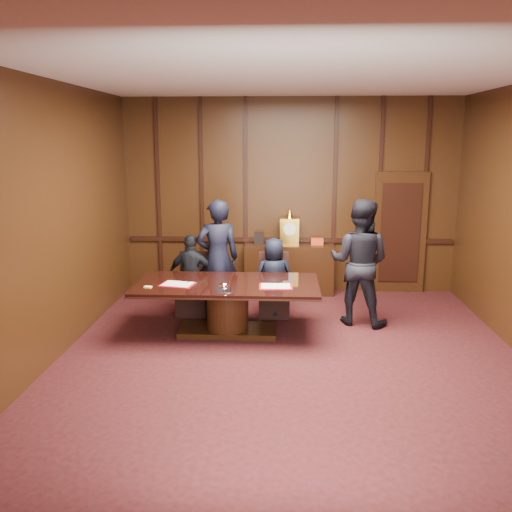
{
  "coord_description": "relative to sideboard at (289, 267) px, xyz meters",
  "views": [
    {
      "loc": [
        -0.11,
        -6.34,
        2.78
      ],
      "look_at": [
        -0.52,
        1.59,
        1.05
      ],
      "focal_mm": 38.0,
      "sensor_mm": 36.0,
      "label": 1
    }
  ],
  "objects": [
    {
      "name": "room",
      "position": [
        0.07,
        -3.12,
        1.24
      ],
      "size": [
        7.0,
        7.04,
        3.5
      ],
      "color": "black",
      "rests_on": "ground"
    },
    {
      "name": "sideboard",
      "position": [
        0.0,
        0.0,
        0.0
      ],
      "size": [
        1.6,
        0.45,
        1.54
      ],
      "color": "black",
      "rests_on": "ground"
    },
    {
      "name": "conference_table",
      "position": [
        -0.9,
        -2.16,
        0.02
      ],
      "size": [
        2.62,
        1.32,
        0.76
      ],
      "color": "black",
      "rests_on": "ground"
    },
    {
      "name": "folder_left",
      "position": [
        -1.59,
        -2.31,
        0.28
      ],
      "size": [
        0.52,
        0.42,
        0.02
      ],
      "rotation": [
        0.0,
        0.0,
        -0.2
      ],
      "color": "#A00E1A",
      "rests_on": "conference_table"
    },
    {
      "name": "folder_right",
      "position": [
        -0.21,
        -2.35,
        0.28
      ],
      "size": [
        0.47,
        0.35,
        0.02
      ],
      "rotation": [
        0.0,
        0.0,
        0.04
      ],
      "color": "#A00E1A",
      "rests_on": "conference_table"
    },
    {
      "name": "inkstand",
      "position": [
        -0.9,
        -2.61,
        0.33
      ],
      "size": [
        0.2,
        0.14,
        0.12
      ],
      "color": "white",
      "rests_on": "conference_table"
    },
    {
      "name": "notepad",
      "position": [
        -1.98,
        -2.46,
        0.28
      ],
      "size": [
        0.11,
        0.09,
        0.01
      ],
      "primitive_type": "cube",
      "rotation": [
        0.0,
        0.0,
        -0.2
      ],
      "color": "#FAE47A",
      "rests_on": "conference_table"
    },
    {
      "name": "chair_left",
      "position": [
        -1.55,
        -1.28,
        -0.19
      ],
      "size": [
        0.5,
        0.5,
        0.99
      ],
      "rotation": [
        0.0,
        0.0,
        -0.04
      ],
      "color": "black",
      "rests_on": "ground"
    },
    {
      "name": "chair_right",
      "position": [
        -0.25,
        -1.28,
        -0.19
      ],
      "size": [
        0.5,
        0.5,
        0.99
      ],
      "rotation": [
        0.0,
        0.0,
        0.04
      ],
      "color": "black",
      "rests_on": "ground"
    },
    {
      "name": "signatory_left",
      "position": [
        -1.55,
        -1.36,
        0.17
      ],
      "size": [
        0.78,
        0.35,
        1.31
      ],
      "primitive_type": "imported",
      "rotation": [
        0.0,
        0.0,
        3.1
      ],
      "color": "black",
      "rests_on": "ground"
    },
    {
      "name": "signatory_right",
      "position": [
        -0.25,
        -1.36,
        0.15
      ],
      "size": [
        0.69,
        0.53,
        1.27
      ],
      "primitive_type": "imported",
      "rotation": [
        0.0,
        0.0,
        3.36
      ],
      "color": "black",
      "rests_on": "ground"
    },
    {
      "name": "witness_left",
      "position": [
        -1.14,
        -1.31,
        0.44
      ],
      "size": [
        0.77,
        0.61,
        1.86
      ],
      "primitive_type": "imported",
      "rotation": [
        0.0,
        0.0,
        3.41
      ],
      "color": "black",
      "rests_on": "ground"
    },
    {
      "name": "witness_right",
      "position": [
        1.04,
        -1.59,
        0.47
      ],
      "size": [
        1.13,
        1.01,
        1.91
      ],
      "primitive_type": "imported",
      "rotation": [
        0.0,
        0.0,
        2.77
      ],
      "color": "black",
      "rests_on": "ground"
    }
  ]
}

